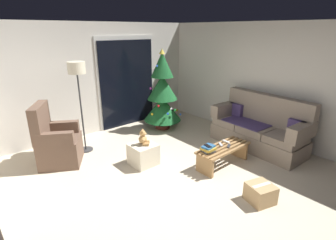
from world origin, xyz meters
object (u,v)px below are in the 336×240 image
Objects in this scene: couch at (260,129)px; teddy_bear_honey at (143,138)px; coffee_table at (223,153)px; remote_graphite at (229,146)px; cardboard_box_taped_mid_floor at (260,193)px; book_stack at (208,149)px; remote_white at (226,141)px; armchair at (57,143)px; floor_lamp at (77,77)px; ottoman at (143,154)px; christmas_tree at (162,95)px; remote_silver at (221,145)px; cell_phone at (208,146)px.

teddy_bear_honey is (-2.26, 0.95, 0.11)m from couch.
couch reaches higher than coffee_table.
remote_graphite is (-1.12, -0.06, -0.03)m from couch.
book_stack is at bearing 84.72° from cardboard_box_taped_mid_floor.
remote_graphite and remote_white have the same top height.
cardboard_box_taped_mid_floor is (-0.65, -1.12, -0.24)m from remote_white.
armchair is (-2.30, 2.07, 0.03)m from remote_graphite.
book_stack is at bearing 178.25° from couch.
couch is at bearing -37.84° from floor_lamp.
armchair is 1.58m from ottoman.
coffee_table is 0.97× the size of armchair.
cardboard_box_taped_mid_floor is (-0.53, -0.96, -0.24)m from remote_graphite.
ottoman is at bearing -32.08° from remote_white.
cardboard_box_taped_mid_floor is (-0.45, -1.02, -0.11)m from coffee_table.
couch is at bearing -1.75° from book_stack.
remote_white is at bearing -38.43° from armchair.
remote_white is at bearing -94.63° from christmas_tree.
remote_silver is (-1.18, 0.07, -0.03)m from couch.
cardboard_box_taped_mid_floor is at bearing 62.24° from remote_white.
remote_silver is at bearing 78.87° from coffee_table.
teddy_bear_honey is at bearing 140.74° from cell_phone.
remote_silver is 0.55× the size of teddy_bear_honey.
couch is 1.13m from remote_graphite.
christmas_tree is (0.36, 2.15, 0.61)m from coffee_table.
couch is 1.96m from cardboard_box_taped_mid_floor.
couch is 1.03× the size of christmas_tree.
remote_graphite is (0.08, -0.05, 0.13)m from coffee_table.
coffee_table is 4.46× the size of book_stack.
book_stack is at bearing -16.23° from cell_phone.
floor_lamp is 4.17× the size of cardboard_box_taped_mid_floor.
coffee_table is at bearing -9.31° from book_stack.
remote_white is at bearing 16.53° from cell_phone.
ottoman reaches higher than coffee_table.
cardboard_box_taped_mid_floor is at bearing -113.93° from coffee_table.
christmas_tree is 1.08× the size of floor_lamp.
ottoman is at bearing -42.26° from armchair.
teddy_bear_honey is (-1.42, -1.18, -0.34)m from christmas_tree.
remote_silver is 2.96m from armchair.
remote_graphite is at bearing -1.93° from cell_phone.
remote_graphite is 0.47m from cell_phone.
remote_graphite is 0.36× the size of cardboard_box_taped_mid_floor.
teddy_bear_honey is at bearing 107.09° from cardboard_box_taped_mid_floor.
floor_lamp is at bearing 114.34° from ottoman.
christmas_tree is at bearing 71.06° from book_stack.
couch is 2.46m from teddy_bear_honey.
teddy_bear_honey is 0.67× the size of cardboard_box_taped_mid_floor.
book_stack is (-0.35, 0.06, 0.17)m from coffee_table.
cell_phone is 1.13m from cardboard_box_taped_mid_floor.
remote_white is 1.31m from cardboard_box_taped_mid_floor.
book_stack is 2.73m from floor_lamp.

